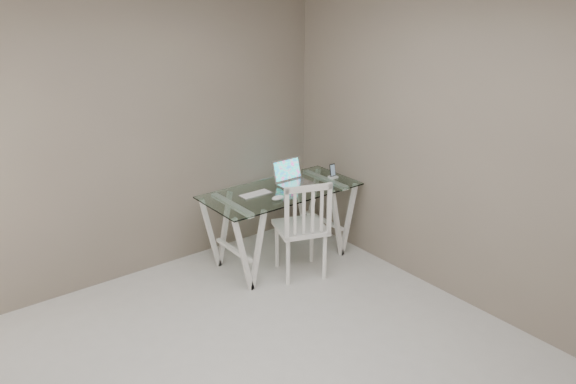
# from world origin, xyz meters

# --- Properties ---
(room) EXTENTS (4.50, 4.52, 2.71)m
(room) POSITION_xyz_m (-0.06, 0.02, 1.72)
(room) COLOR #B6B4AF
(room) RESTS_ON ground
(desk) EXTENTS (1.50, 0.70, 0.75)m
(desk) POSITION_xyz_m (1.20, 1.60, 0.38)
(desk) COLOR silver
(desk) RESTS_ON ground
(chair) EXTENTS (0.56, 0.56, 0.96)m
(chair) POSITION_xyz_m (1.17, 1.22, 0.53)
(chair) COLOR white
(chair) RESTS_ON ground
(laptop) EXTENTS (0.33, 0.29, 0.23)m
(laptop) POSITION_xyz_m (1.39, 1.68, 0.80)
(laptop) COLOR silver
(laptop) RESTS_ON desk
(keyboard) EXTENTS (0.31, 0.13, 0.01)m
(keyboard) POSITION_xyz_m (0.93, 1.64, 0.75)
(keyboard) COLOR silver
(keyboard) RESTS_ON desk
(mouse) EXTENTS (0.12, 0.07, 0.04)m
(mouse) POSITION_xyz_m (1.02, 1.41, 0.77)
(mouse) COLOR silver
(mouse) RESTS_ON desk
(phone_dock) EXTENTS (0.08, 0.08, 0.14)m
(phone_dock) POSITION_xyz_m (1.82, 1.56, 0.79)
(phone_dock) COLOR white
(phone_dock) RESTS_ON desk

